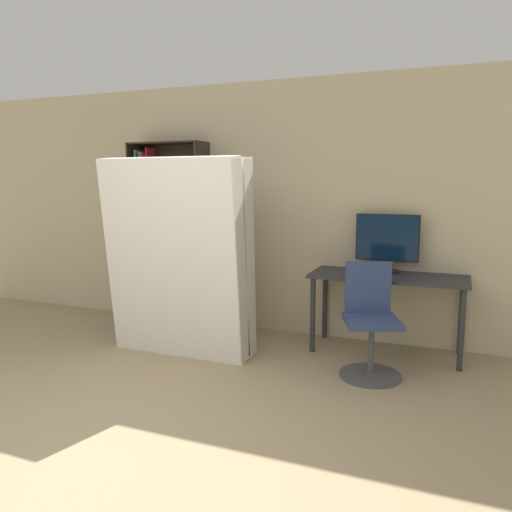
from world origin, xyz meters
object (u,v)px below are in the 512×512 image
object	(u,v)px
mattress_near	(174,259)
mattress_far	(186,256)
monitor	(387,241)
office_chair	(370,330)
bookshelf	(163,236)

from	to	relation	value
mattress_near	mattress_far	world-z (taller)	mattress_near
monitor	office_chair	distance (m)	1.03
bookshelf	mattress_far	distance (m)	1.11
mattress_near	monitor	bearing A→B (deg)	29.33
bookshelf	mattress_near	world-z (taller)	bookshelf
mattress_near	mattress_far	distance (m)	0.21
bookshelf	mattress_near	xyz separation A→B (m)	(0.77, -1.02, -0.08)
monitor	mattress_far	xyz separation A→B (m)	(-1.79, -0.79, -0.14)
mattress_far	monitor	bearing A→B (deg)	23.88
mattress_near	mattress_far	size ratio (longest dim) A/B	1.00
bookshelf	mattress_far	size ratio (longest dim) A/B	1.11
mattress_near	office_chair	bearing A→B (deg)	7.22
monitor	bookshelf	world-z (taller)	bookshelf
office_chair	mattress_near	bearing A→B (deg)	-172.78
office_chair	mattress_far	xyz separation A→B (m)	(-1.77, -0.01, 0.54)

